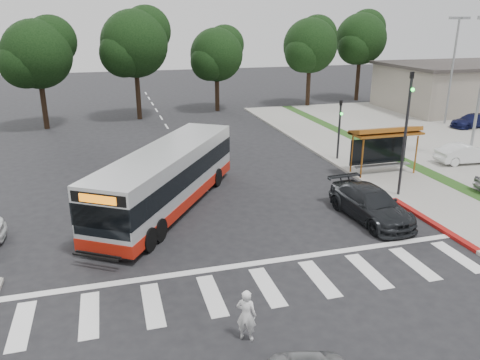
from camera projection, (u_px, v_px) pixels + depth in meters
name	position (u px, v px, depth m)	size (l,w,h in m)	color
ground	(231.00, 229.00, 21.00)	(140.00, 140.00, 0.00)	black
sidewalk_east	(360.00, 160.00, 31.11)	(4.00, 40.00, 0.12)	gray
curb_east	(332.00, 162.00, 30.58)	(0.30, 40.00, 0.15)	#9E9991
curb_east_red	(431.00, 222.00, 21.49)	(0.32, 6.00, 0.15)	maroon
commercial_building	(458.00, 88.00, 48.06)	(14.00, 10.00, 4.40)	gray
building_roof_cap	(461.00, 65.00, 47.29)	(14.60, 10.60, 0.30)	#383330
crosswalk_ladder	(267.00, 287.00, 16.45)	(18.00, 2.60, 0.01)	silver
bus_shelter	(385.00, 136.00, 27.67)	(4.20, 1.60, 2.86)	#965419
traffic_signal_ne_tall	(406.00, 125.00, 23.58)	(0.18, 0.37, 6.50)	black
traffic_signal_ne_short	(340.00, 124.00, 30.40)	(0.18, 0.37, 4.00)	black
lot_light_mid	(454.00, 56.00, 39.84)	(1.90, 0.35, 9.01)	gray
tree_ne_a	(311.00, 45.00, 48.59)	(6.16, 5.74, 9.30)	black
tree_ne_b	(361.00, 38.00, 52.05)	(6.16, 5.74, 10.02)	black
tree_north_a	(135.00, 42.00, 41.94)	(6.60, 6.15, 10.17)	black
tree_north_b	(217.00, 54.00, 46.23)	(5.72, 5.33, 8.43)	black
tree_north_c	(38.00, 53.00, 38.25)	(6.16, 5.74, 9.30)	black
transit_bus	(168.00, 179.00, 22.86)	(2.54, 11.70, 3.02)	silver
pedestrian	(246.00, 315.00, 13.52)	(0.60, 0.39, 1.63)	white
dark_sedan	(371.00, 204.00, 21.83)	(2.08, 5.12, 1.48)	black
parked_car_1	(466.00, 154.00, 30.05)	(1.33, 3.81, 1.26)	silver
parked_car_3	(472.00, 121.00, 40.06)	(1.60, 3.94, 1.14)	#131742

